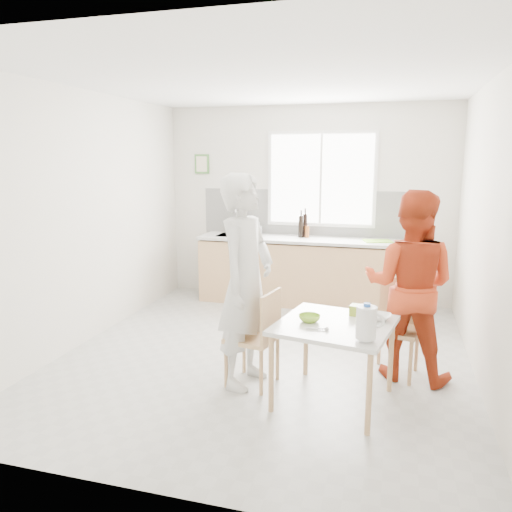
{
  "coord_description": "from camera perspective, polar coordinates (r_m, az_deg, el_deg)",
  "views": [
    {
      "loc": [
        1.22,
        -4.66,
        1.99
      ],
      "look_at": [
        -0.15,
        0.2,
        0.99
      ],
      "focal_mm": 35.0,
      "sensor_mm": 36.0,
      "label": 1
    }
  ],
  "objects": [
    {
      "name": "ground",
      "position": [
        5.21,
        1.04,
        -11.3
      ],
      "size": [
        4.5,
        4.5,
        0.0
      ],
      "primitive_type": "plane",
      "color": "#B7B7B2",
      "rests_on": "ground"
    },
    {
      "name": "room_shell",
      "position": [
        4.83,
        1.11,
        7.05
      ],
      "size": [
        4.5,
        4.5,
        4.5
      ],
      "color": "silver",
      "rests_on": "ground"
    },
    {
      "name": "window",
      "position": [
        6.97,
        7.45,
        8.69
      ],
      "size": [
        1.5,
        0.06,
        1.3
      ],
      "color": "white",
      "rests_on": "room_shell"
    },
    {
      "name": "backsplash",
      "position": [
        7.05,
        5.75,
        4.88
      ],
      "size": [
        3.0,
        0.02,
        0.65
      ],
      "primitive_type": "cube",
      "color": "white",
      "rests_on": "room_shell"
    },
    {
      "name": "picture_frame",
      "position": [
        7.43,
        -6.21,
        10.41
      ],
      "size": [
        0.22,
        0.03,
        0.28
      ],
      "color": "#4A813A",
      "rests_on": "room_shell"
    },
    {
      "name": "kitchen_counter",
      "position": [
        6.9,
        5.16,
        -2.05
      ],
      "size": [
        2.84,
        0.64,
        1.37
      ],
      "color": "#DBB276",
      "rests_on": "ground"
    },
    {
      "name": "dining_table",
      "position": [
        4.14,
        8.97,
        -8.51
      ],
      "size": [
        1.02,
        1.02,
        0.68
      ],
      "rotation": [
        0.0,
        0.0,
        -0.18
      ],
      "color": "silver",
      "rests_on": "ground"
    },
    {
      "name": "chair_left",
      "position": [
        4.42,
        0.32,
        -8.88
      ],
      "size": [
        0.47,
        0.47,
        0.87
      ],
      "rotation": [
        0.0,
        0.0,
        -1.75
      ],
      "color": "#DBB276",
      "rests_on": "ground"
    },
    {
      "name": "chair_far",
      "position": [
        4.86,
        15.83,
        -7.31
      ],
      "size": [
        0.48,
        0.48,
        0.89
      ],
      "rotation": [
        0.0,
        0.0,
        -0.18
      ],
      "color": "#DBB276",
      "rests_on": "ground"
    },
    {
      "name": "person_white",
      "position": [
        4.34,
        -1.18,
        -2.93
      ],
      "size": [
        0.56,
        0.75,
        1.87
      ],
      "primitive_type": "imported",
      "rotation": [
        0.0,
        0.0,
        1.39
      ],
      "color": "silver",
      "rests_on": "ground"
    },
    {
      "name": "person_red",
      "position": [
        4.69,
        17.13,
        -3.28
      ],
      "size": [
        0.94,
        0.79,
        1.72
      ],
      "primitive_type": "imported",
      "rotation": [
        0.0,
        0.0,
        2.96
      ],
      "color": "#B93617",
      "rests_on": "ground"
    },
    {
      "name": "bowl_green",
      "position": [
        4.12,
        6.13,
        -7.08
      ],
      "size": [
        0.2,
        0.2,
        0.06
      ],
      "primitive_type": "imported",
      "rotation": [
        0.0,
        0.0,
        -0.18
      ],
      "color": "#89C12C",
      "rests_on": "dining_table"
    },
    {
      "name": "bowl_white",
      "position": [
        4.27,
        13.89,
        -6.76
      ],
      "size": [
        0.22,
        0.22,
        0.05
      ],
      "primitive_type": "imported",
      "rotation": [
        0.0,
        0.0,
        -0.18
      ],
      "color": "white",
      "rests_on": "dining_table"
    },
    {
      "name": "milk_jug",
      "position": [
        3.74,
        12.56,
        -7.39
      ],
      "size": [
        0.21,
        0.15,
        0.26
      ],
      "rotation": [
        0.0,
        0.0,
        -0.18
      ],
      "color": "white",
      "rests_on": "dining_table"
    },
    {
      "name": "green_box",
      "position": [
        4.33,
        11.4,
        -6.09
      ],
      "size": [
        0.12,
        0.12,
        0.09
      ],
      "primitive_type": "cube",
      "rotation": [
        0.0,
        0.0,
        -0.18
      ],
      "color": "#96B529",
      "rests_on": "dining_table"
    },
    {
      "name": "spoon",
      "position": [
        3.94,
        6.92,
        -8.25
      ],
      "size": [
        0.16,
        0.04,
        0.01
      ],
      "primitive_type": "cylinder",
      "rotation": [
        0.0,
        1.57,
        0.17
      ],
      "color": "#A5A5AA",
      "rests_on": "dining_table"
    },
    {
      "name": "cutting_board",
      "position": [
        6.68,
        13.73,
        1.67
      ],
      "size": [
        0.41,
        0.34,
        0.01
      ],
      "primitive_type": "cube",
      "rotation": [
        0.0,
        0.0,
        0.29
      ],
      "color": "#81CA2E",
      "rests_on": "kitchen_counter"
    },
    {
      "name": "wine_bottle_a",
      "position": [
        6.89,
        5.62,
        3.53
      ],
      "size": [
        0.07,
        0.07,
        0.32
      ],
      "primitive_type": "cylinder",
      "color": "black",
      "rests_on": "kitchen_counter"
    },
    {
      "name": "wine_bottle_b",
      "position": [
        6.84,
        5.15,
        3.39
      ],
      "size": [
        0.07,
        0.07,
        0.3
      ],
      "primitive_type": "cylinder",
      "color": "black",
      "rests_on": "kitchen_counter"
    },
    {
      "name": "jar_amber",
      "position": [
        6.84,
        5.86,
        2.78
      ],
      "size": [
        0.06,
        0.06,
        0.16
      ],
      "primitive_type": "cylinder",
      "color": "brown",
      "rests_on": "kitchen_counter"
    },
    {
      "name": "soap_bottle",
      "position": [
        7.11,
        0.35,
        3.2
      ],
      "size": [
        0.08,
        0.08,
        0.17
      ],
      "primitive_type": "imported",
      "rotation": [
        0.0,
        0.0,
        0.07
      ],
      "color": "#999999",
      "rests_on": "kitchen_counter"
    }
  ]
}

